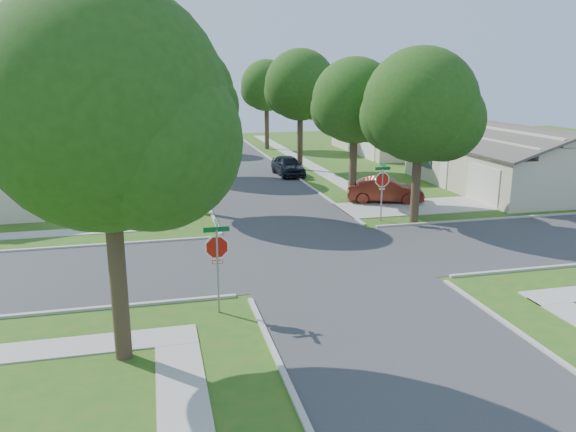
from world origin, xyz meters
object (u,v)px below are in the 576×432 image
Objects in this scene: house_ne_far at (392,136)px; house_nw_far at (41,142)px; stop_sign_sw at (217,251)px; car_driveway at (385,190)px; house_ne_near at (505,165)px; tree_e_far at (267,88)px; tree_w_near at (185,98)px; stop_sign_ne at (382,182)px; tree_e_near at (356,105)px; car_curb_east at (288,165)px; tree_e_mid at (301,88)px; car_curb_west at (204,140)px; tree_ne_corner at (421,110)px; tree_w_far at (169,94)px; tree_w_mid at (175,86)px; tree_sw_corner at (108,119)px.

house_nw_far is (-31.98, 3.00, 0.00)m from house_ne_far.
stop_sign_sw is 17.59m from car_driveway.
house_ne_far and house_nw_far have the same top height.
house_ne_near is at bearing -90.00° from house_ne_far.
tree_e_far is 26.71m from tree_w_near.
stop_sign_sw is at bearing -135.00° from stop_sign_ne.
tree_e_near is 0.92× the size of tree_w_near.
car_curb_east is at bearing 51.20° from tree_w_near.
tree_e_far reaches higher than stop_sign_sw.
tree_e_mid is (0.06, 16.31, 4.22)m from stop_sign_ne.
car_curb_east is (-1.56, -2.24, -5.51)m from tree_e_mid.
car_driveway is 29.96m from car_curb_west.
stop_sign_ne is 3.96m from tree_ne_corner.
car_curb_east is (-1.55, 9.76, -4.90)m from tree_e_near.
tree_w_far is at bearing 89.93° from stop_sign_sw.
house_ne_far is at bearing 58.45° from stop_sign_sw.
tree_e_near is at bearing -51.95° from tree_w_mid.
stop_sign_sw is at bearing -110.20° from tree_e_mid.
stop_sign_ne is 5.62m from tree_e_near.
tree_w_near is 1.04× the size of tree_ne_corner.
house_nw_far is (-11.35, 10.99, -4.97)m from tree_w_mid.
tree_e_near reaches higher than car_driveway.
tree_ne_corner reaches higher than car_curb_west.
tree_e_near reaches higher than tree_w_far.
tree_w_near is 26.05m from house_nw_far.
car_driveway is at bearing 86.64° from tree_ne_corner.
house_ne_far is 3.22× the size of car_curb_west.
tree_w_near is at bearing 106.82° from car_driveway.
stop_sign_sw is 26.09m from tree_w_mid.
tree_e_near is 29.65m from car_curb_west.
car_curb_east is (7.85, -15.24, -4.77)m from tree_w_far.
tree_e_near reaches higher than stop_sign_sw.
tree_e_mid is 0.96× the size of tree_w_mid.
tree_w_near is (-9.40, 0.00, 0.47)m from tree_e_near.
tree_w_near reaches higher than house_ne_near.
house_nw_far is 3.22× the size of car_curb_west.
tree_e_mid reaches higher than house_nw_far.
tree_e_near is 26.71m from tree_w_far.
tree_ne_corner is at bearing -51.19° from house_nw_far.
tree_e_mid reaches higher than car_curb_east.
car_curb_east is (7.84, -2.24, -5.75)m from tree_w_mid.
house_nw_far is (-8.56, 38.99, -4.75)m from tree_sw_corner.
house_ne_near is at bearing -48.10° from tree_w_far.
house_ne_far is at bearing 56.94° from tree_sw_corner.
stop_sign_ne is 0.36× the size of tree_e_near.
tree_e_mid reaches higher than house_ne_near.
house_nw_far is at bearing 62.53° from car_driveway.
tree_sw_corner is 29.92m from house_ne_near.
tree_w_mid is (-9.39, -13.00, 0.51)m from tree_e_far.
house_ne_far is at bearing -6.40° from car_driveway.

